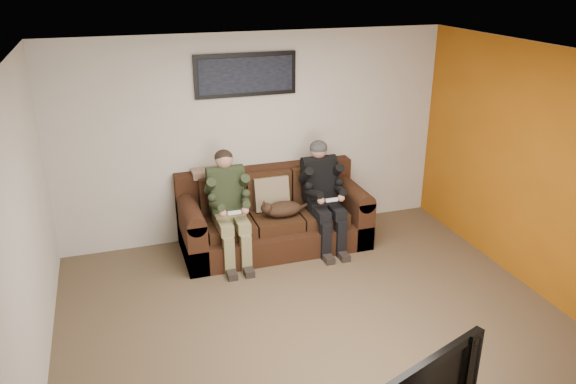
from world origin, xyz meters
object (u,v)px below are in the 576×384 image
object	(u,v)px
sofa	(272,218)
cat	(282,209)
person_left	(229,201)
person_right	(323,189)
framed_poster	(246,75)

from	to	relation	value
sofa	cat	xyz separation A→B (m)	(0.05, -0.22, 0.21)
person_left	cat	xyz separation A→B (m)	(0.65, -0.03, -0.18)
sofa	person_right	world-z (taller)	person_right
cat	person_left	bearing A→B (deg)	177.57
sofa	cat	bearing A→B (deg)	-76.26
person_right	framed_poster	distance (m)	1.67
framed_poster	sofa	bearing A→B (deg)	-62.47
cat	framed_poster	distance (m)	1.67
person_right	framed_poster	size ratio (longest dim) A/B	1.06
cat	person_right	bearing A→B (deg)	2.96
sofa	cat	size ratio (longest dim) A/B	3.50
sofa	framed_poster	distance (m)	1.80
sofa	cat	distance (m)	0.31
person_right	cat	xyz separation A→B (m)	(-0.54, -0.03, -0.19)
cat	framed_poster	size ratio (longest dim) A/B	0.53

